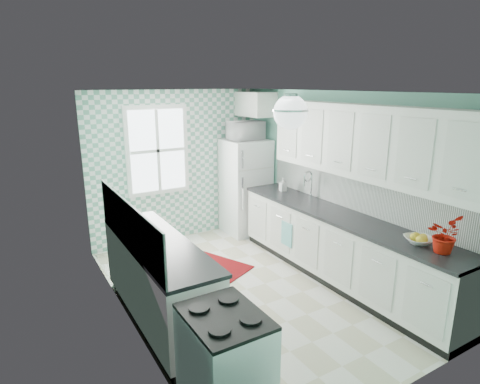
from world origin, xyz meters
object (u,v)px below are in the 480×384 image
sink (301,200)px  stove (225,362)px  potted_plant (444,234)px  fridge (246,187)px  fruit_bowl (419,240)px  ceiling_light (290,112)px  microwave (246,131)px

sink → stove: bearing=-137.9°
stove → potted_plant: bearing=-7.8°
fridge → potted_plant: fridge is taller
fridge → fruit_bowl: (0.09, -3.37, 0.15)m
ceiling_light → fridge: 3.21m
ceiling_light → microwave: size_ratio=0.62×
fridge → fruit_bowl: fridge is taller
potted_plant → microwave: bearing=91.4°
stove → potted_plant: potted_plant is taller
ceiling_light → potted_plant: size_ratio=0.92×
ceiling_light → fridge: size_ratio=0.21×
stove → fruit_bowl: bearing=-1.5°
stove → ceiling_light: bearing=31.0°
fruit_bowl → microwave: microwave is taller
fruit_bowl → potted_plant: bearing=-90.0°
ceiling_light → fruit_bowl: (1.20, -0.75, -1.35)m
ceiling_light → sink: 2.21m
stove → sink: size_ratio=1.58×
stove → potted_plant: size_ratio=2.28×
stove → potted_plant: 2.50m
ceiling_light → stove: bearing=-146.4°
ceiling_light → fruit_bowl: size_ratio=1.20×
stove → microwave: bearing=53.4°
ceiling_light → potted_plant: 1.97m
stove → fruit_bowl: size_ratio=2.97×
stove → fruit_bowl: 2.46m
fridge → ceiling_light: bearing=-113.5°
ceiling_light → sink: ceiling_light is taller
ceiling_light → fridge: (1.11, 2.62, -1.49)m
fridge → stove: 4.14m
ceiling_light → microwave: (1.11, 2.62, -0.51)m
ceiling_light → stove: (-1.20, -0.80, -1.87)m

